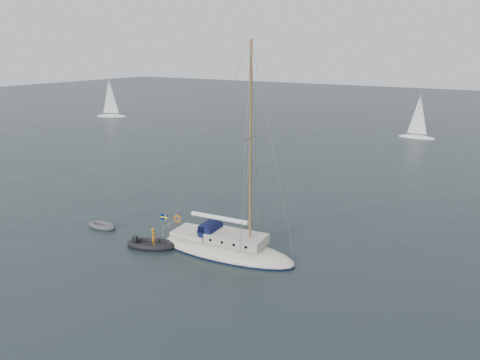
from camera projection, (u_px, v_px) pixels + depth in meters
The scene contains 6 objects.
ground at pixel (235, 243), 34.30m from camera, with size 300.00×300.00×0.00m, color black.
sailboat at pixel (227, 239), 32.26m from camera, with size 10.56×3.16×15.04m.
dinghy at pixel (102, 226), 37.26m from camera, with size 2.61×1.18×0.37m.
rib at pixel (151, 244), 33.65m from camera, with size 3.73×1.69×1.49m.
distant_yacht_a at pixel (110, 99), 96.04m from camera, with size 6.38×3.40×8.45m.
distant_yacht_c at pixel (418, 118), 73.41m from camera, with size 5.64×3.01×7.47m.
Camera 1 is at (17.07, -26.74, 13.85)m, focal length 35.00 mm.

